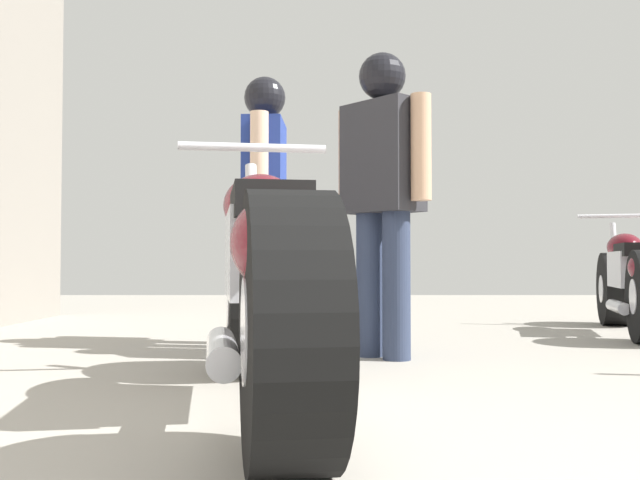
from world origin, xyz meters
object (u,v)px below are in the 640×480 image
(motorcycle_black_naked, at_px, (632,282))
(mechanic_in_blue, at_px, (384,174))
(mechanic_with_helmet, at_px, (266,184))
(motorcycle_maroon_cruiser, at_px, (265,282))

(motorcycle_black_naked, xyz_separation_m, mechanic_in_blue, (-1.89, -1.26, 0.61))
(mechanic_in_blue, bearing_deg, mechanic_with_helmet, 141.39)
(motorcycle_maroon_cruiser, distance_m, mechanic_with_helmet, 1.96)
(motorcycle_maroon_cruiser, xyz_separation_m, mechanic_with_helmet, (-0.15, 1.88, 0.55))
(motorcycle_maroon_cruiser, bearing_deg, motorcycle_black_naked, 47.03)
(mechanic_in_blue, bearing_deg, motorcycle_black_naked, 33.72)
(motorcycle_maroon_cruiser, distance_m, mechanic_in_blue, 1.53)
(motorcycle_maroon_cruiser, bearing_deg, mechanic_with_helmet, 94.54)
(motorcycle_black_naked, distance_m, mechanic_in_blue, 2.35)
(motorcycle_maroon_cruiser, bearing_deg, mechanic_in_blue, 68.37)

